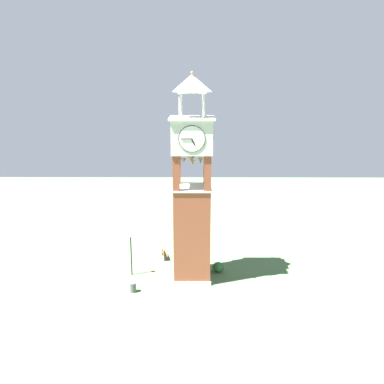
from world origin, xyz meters
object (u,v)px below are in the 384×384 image
at_px(park_bench, 164,253).
at_px(lamp_post, 131,247).
at_px(clock_tower, 192,199).
at_px(trash_bin, 133,287).

relative_size(park_bench, lamp_post, 0.42).
xyz_separation_m(clock_tower, lamp_post, (5.43, -0.49, -4.54)).
height_order(clock_tower, park_bench, clock_tower).
height_order(lamp_post, trash_bin, lamp_post).
height_order(clock_tower, lamp_post, clock_tower).
bearing_deg(park_bench, lamp_post, 54.32).
height_order(park_bench, trash_bin, park_bench).
bearing_deg(trash_bin, park_bench, -106.90).
bearing_deg(trash_bin, clock_tower, -150.84).
height_order(clock_tower, trash_bin, clock_tower).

